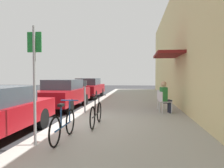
# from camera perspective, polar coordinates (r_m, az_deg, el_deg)

# --- Properties ---
(ground_plane) EXTENTS (60.00, 60.00, 0.00)m
(ground_plane) POSITION_cam_1_polar(r_m,az_deg,el_deg) (7.69, -13.64, -10.22)
(ground_plane) COLOR #2D2D30
(sidewalk_slab) EXTENTS (4.50, 32.00, 0.12)m
(sidewalk_slab) POSITION_cam_1_polar(r_m,az_deg,el_deg) (9.17, 4.37, -7.76)
(sidewalk_slab) COLOR #9E9B93
(sidewalk_slab) RESTS_ON ground_plane
(building_facade) EXTENTS (1.40, 32.00, 6.30)m
(building_facade) POSITION_cam_1_polar(r_m,az_deg,el_deg) (9.37, 19.53, 11.30)
(building_facade) COLOR beige
(building_facade) RESTS_ON ground_plane
(parked_car_1) EXTENTS (1.80, 4.40, 1.44)m
(parked_car_1) POSITION_cam_1_polar(r_m,az_deg,el_deg) (11.19, -12.67, -2.46)
(parked_car_1) COLOR maroon
(parked_car_1) RESTS_ON ground_plane
(parked_car_2) EXTENTS (1.80, 4.40, 1.44)m
(parked_car_2) POSITION_cam_1_polar(r_m,az_deg,el_deg) (16.49, -6.21, -0.95)
(parked_car_2) COLOR maroon
(parked_car_2) RESTS_ON ground_plane
(parking_meter) EXTENTS (0.12, 0.10, 1.32)m
(parking_meter) POSITION_cam_1_polar(r_m,az_deg,el_deg) (9.13, -7.04, -2.58)
(parking_meter) COLOR slate
(parking_meter) RESTS_ON sidewalk_slab
(street_sign) EXTENTS (0.32, 0.06, 2.60)m
(street_sign) POSITION_cam_1_polar(r_m,az_deg,el_deg) (5.07, -19.45, 2.02)
(street_sign) COLOR gray
(street_sign) RESTS_ON sidewalk_slab
(bicycle_0) EXTENTS (0.46, 1.71, 0.90)m
(bicycle_0) POSITION_cam_1_polar(r_m,az_deg,el_deg) (5.40, -12.47, -10.32)
(bicycle_0) COLOR black
(bicycle_0) RESTS_ON sidewalk_slab
(bicycle_1) EXTENTS (0.46, 1.71, 0.90)m
(bicycle_1) POSITION_cam_1_polar(r_m,az_deg,el_deg) (6.81, -4.14, -7.66)
(bicycle_1) COLOR black
(bicycle_1) RESTS_ON sidewalk_slab
(cafe_chair_0) EXTENTS (0.53, 0.53, 0.87)m
(cafe_chair_0) POSITION_cam_1_polar(r_m,az_deg,el_deg) (9.23, 13.20, -4.21)
(cafe_chair_0) COLOR silver
(cafe_chair_0) RESTS_ON sidewalk_slab
(seated_patron_0) EXTENTS (0.49, 0.44, 1.29)m
(seated_patron_0) POSITION_cam_1_polar(r_m,az_deg,el_deg) (9.23, 13.57, -3.02)
(seated_patron_0) COLOR #232838
(seated_patron_0) RESTS_ON sidewalk_slab
(cafe_chair_1) EXTENTS (0.49, 0.49, 0.87)m
(cafe_chair_1) POSITION_cam_1_polar(r_m,az_deg,el_deg) (10.16, 12.61, -3.62)
(cafe_chair_1) COLOR silver
(cafe_chair_1) RESTS_ON sidewalk_slab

